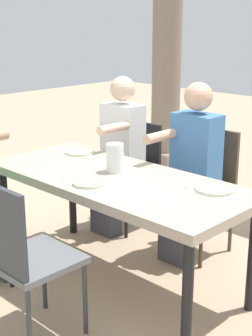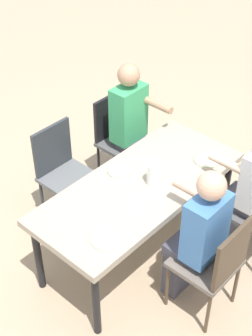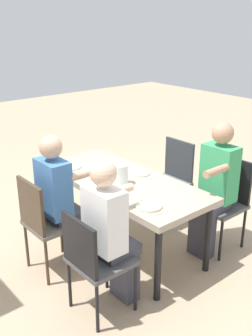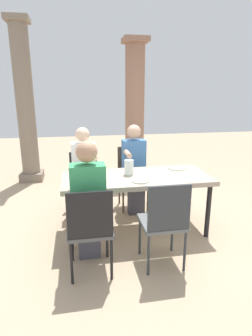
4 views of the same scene
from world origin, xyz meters
name	(u,v)px [view 1 (image 1 of 4)]	position (x,y,z in m)	size (l,w,h in m)	color
ground_plane	(117,280)	(0.00, 0.00, 0.00)	(16.00, 16.00, 0.00)	tan
dining_table	(116,186)	(0.00, 0.00, 0.69)	(1.85, 0.80, 0.75)	tan
chair_west_north	(132,166)	(-0.64, 0.82, 0.52)	(0.44, 0.44, 0.88)	#4F4F50
chair_mid_north	(204,182)	(0.11, 0.82, 0.55)	(0.44, 0.44, 0.94)	#6A6158
chair_mid_south	(22,252)	(0.11, -0.83, 0.54)	(0.44, 0.44, 0.94)	#5B5E61
diner_man_white	(117,150)	(-0.63, 0.64, 0.69)	(0.35, 0.49, 1.29)	#3F3F4C
diner_guest_third	(190,167)	(0.11, 0.65, 0.70)	(0.35, 0.49, 1.31)	#3F3F4C
stone_column_near	(167,37)	(-1.67, 2.50, 1.51)	(0.45, 0.45, 3.08)	gray
plate_0	(80,152)	(-0.62, 0.22, 0.76)	(0.23, 0.23, 0.02)	silver
fork_0	(67,149)	(-0.77, 0.22, 0.76)	(0.02, 0.17, 0.01)	silver
spoon_0	(93,156)	(-0.47, 0.22, 0.76)	(0.02, 0.17, 0.01)	silver
plate_1	(89,183)	(-0.01, -0.23, 0.76)	(0.20, 0.20, 0.02)	white
fork_1	(73,179)	(-0.16, -0.23, 0.76)	(0.02, 0.17, 0.01)	silver
spoon_1	(106,189)	(0.14, -0.23, 0.76)	(0.02, 0.17, 0.01)	silver
plate_2	(215,189)	(0.62, 0.22, 0.76)	(0.24, 0.24, 0.02)	white
fork_2	(195,184)	(0.47, 0.22, 0.76)	(0.02, 0.17, 0.01)	silver
spoon_2	(237,196)	(0.77, 0.22, 0.76)	(0.02, 0.17, 0.01)	silver
water_pitcher	(115,159)	(-0.08, 0.07, 0.84)	(0.12, 0.12, 0.19)	white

